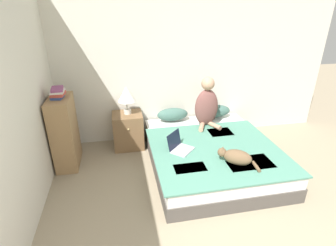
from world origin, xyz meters
name	(u,v)px	position (x,y,z in m)	size (l,w,h in m)	color
wall_back	(184,63)	(0.00, 3.36, 1.27)	(5.08, 0.05, 2.55)	beige
wall_side	(9,111)	(-2.07, 1.67, 1.27)	(0.05, 4.33, 2.55)	beige
bed	(210,154)	(0.15, 2.28, 0.18)	(1.72, 2.00, 0.37)	#4C4742
pillow_near	(173,114)	(-0.23, 3.14, 0.48)	(0.51, 0.24, 0.21)	#42665B
pillow_far	(215,111)	(0.52, 3.14, 0.48)	(0.51, 0.24, 0.21)	#42665B
person_sitting	(207,105)	(0.26, 2.86, 0.72)	(0.38, 0.37, 0.79)	brown
cat_tabby	(236,157)	(0.26, 1.72, 0.47)	(0.43, 0.40, 0.19)	brown
laptop_open	(180,147)	(-0.34, 2.17, 0.42)	(0.40, 0.40, 0.23)	#B7B7BC
nightstand	(128,130)	(-0.98, 3.07, 0.29)	(0.47, 0.45, 0.57)	brown
table_lamp	(126,95)	(-0.96, 3.10, 0.88)	(0.27, 0.27, 0.44)	beige
bookshelf	(65,132)	(-1.87, 2.73, 0.51)	(0.29, 0.59, 1.02)	#99754C
book_stack_top	(57,93)	(-1.86, 2.73, 1.09)	(0.18, 0.23, 0.14)	#334C8E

